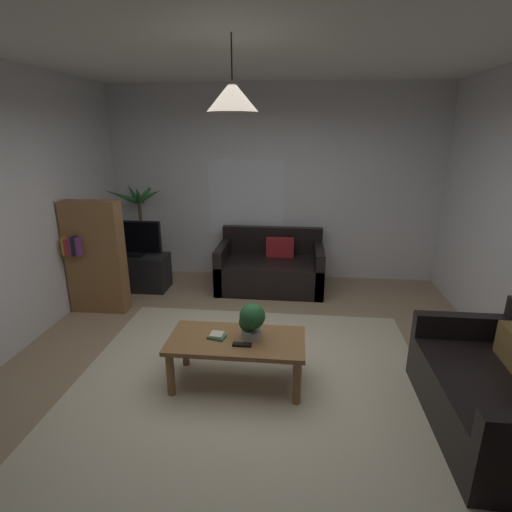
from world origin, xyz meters
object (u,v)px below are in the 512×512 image
object	(u,v)px
couch_right_side	(501,399)
potted_palm_corner	(142,237)
remote_on_table_0	(242,345)
bookshelf_corner	(95,257)
book_on_table_0	(217,337)
potted_plant_on_table	(251,320)
tv	(133,238)
tv_stand	(137,272)
pendant_lamp	(232,96)
coffee_table	(237,346)
couch_under_window	(271,269)
book_on_table_1	(217,334)

from	to	relation	value
couch_right_side	potted_palm_corner	world-z (taller)	potted_palm_corner
potted_palm_corner	couch_right_side	bearing A→B (deg)	-37.14
couch_right_side	remote_on_table_0	size ratio (longest dim) A/B	9.00
potted_palm_corner	bookshelf_corner	distance (m)	1.27
couch_right_side	book_on_table_0	xyz separation A→B (m)	(-2.23, 0.37, 0.18)
potted_plant_on_table	tv	distance (m)	2.79
book_on_table_0	tv_stand	size ratio (longest dim) A/B	0.16
remote_on_table_0	pendant_lamp	xyz separation A→B (m)	(-0.06, 0.11, 1.97)
tv_stand	coffee_table	bearing A→B (deg)	-49.48
book_on_table_0	potted_plant_on_table	world-z (taller)	potted_plant_on_table
couch_under_window	bookshelf_corner	bearing A→B (deg)	-154.86
book_on_table_0	tv	world-z (taller)	tv
coffee_table	tv_stand	bearing A→B (deg)	130.52
couch_right_side	book_on_table_1	size ratio (longest dim) A/B	12.96
book_on_table_0	remote_on_table_0	size ratio (longest dim) A/B	0.92
couch_right_side	tv	distance (m)	4.56
pendant_lamp	potted_plant_on_table	bearing A→B (deg)	8.44
coffee_table	book_on_table_0	xyz separation A→B (m)	(-0.17, -0.00, 0.08)
book_on_table_1	potted_palm_corner	size ratio (longest dim) A/B	0.07
couch_under_window	bookshelf_corner	xyz separation A→B (m)	(-2.10, -0.99, 0.43)
book_on_table_0	potted_palm_corner	world-z (taller)	potted_palm_corner
couch_right_side	tv_stand	bearing A→B (deg)	-122.61
potted_palm_corner	pendant_lamp	xyz separation A→B (m)	(1.87, -2.60, 1.80)
book_on_table_1	potted_plant_on_table	size ratio (longest dim) A/B	0.33
potted_plant_on_table	bookshelf_corner	size ratio (longest dim) A/B	0.24
book_on_table_1	bookshelf_corner	distance (m)	2.24
coffee_table	remote_on_table_0	bearing A→B (deg)	-60.51
couch_under_window	tv	distance (m)	1.99
book_on_table_1	remote_on_table_0	bearing A→B (deg)	-26.22
pendant_lamp	tv_stand	bearing A→B (deg)	130.52
book_on_table_1	couch_right_side	bearing A→B (deg)	-9.63
book_on_table_0	book_on_table_1	bearing A→B (deg)	99.67
book_on_table_1	pendant_lamp	size ratio (longest dim) A/B	0.21
tv	bookshelf_corner	distance (m)	0.74
tv_stand	bookshelf_corner	distance (m)	0.89
coffee_table	potted_palm_corner	size ratio (longest dim) A/B	0.80
couch_under_window	couch_right_side	distance (m)	3.31
couch_under_window	coffee_table	xyz separation A→B (m)	(-0.14, -2.32, 0.10)
couch_right_side	pendant_lamp	xyz separation A→B (m)	(-2.06, 0.37, 2.15)
couch_under_window	tv_stand	world-z (taller)	couch_under_window
couch_under_window	potted_palm_corner	bearing A→B (deg)	172.15
book_on_table_1	bookshelf_corner	xyz separation A→B (m)	(-1.78, 1.33, 0.23)
coffee_table	bookshelf_corner	distance (m)	2.39
couch_under_window	tv	bearing A→B (deg)	-172.09
couch_under_window	book_on_table_0	size ratio (longest dim) A/B	10.13
pendant_lamp	remote_on_table_0	bearing A→B (deg)	-60.51
potted_palm_corner	pendant_lamp	bearing A→B (deg)	-54.28
potted_plant_on_table	book_on_table_1	bearing A→B (deg)	-177.07
couch_under_window	tv_stand	distance (m)	1.93
remote_on_table_0	tv	world-z (taller)	tv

